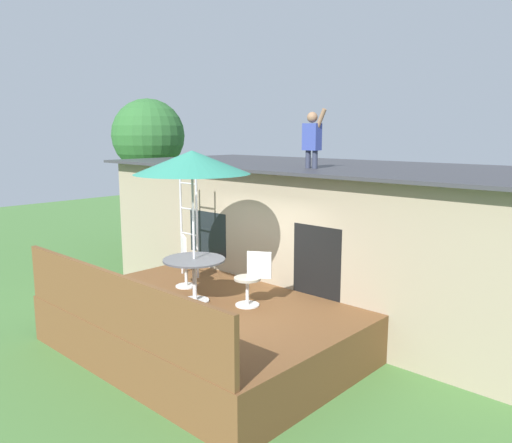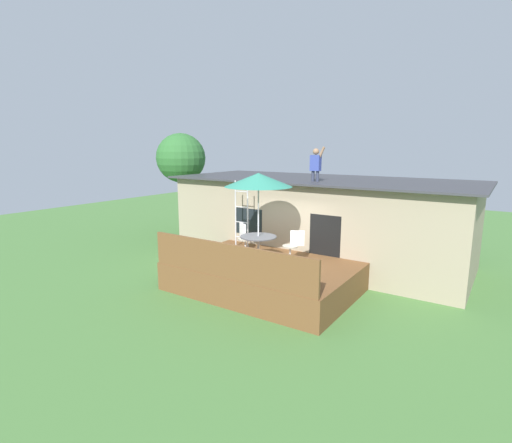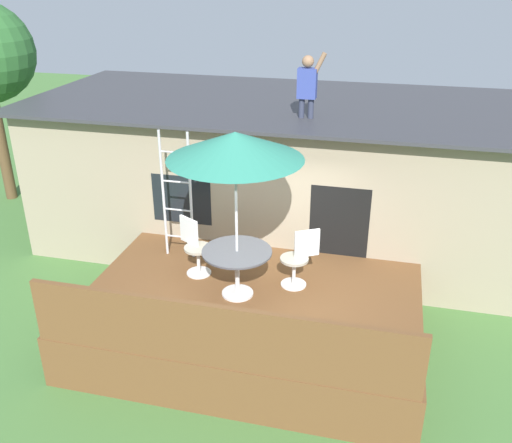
{
  "view_description": "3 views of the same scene",
  "coord_description": "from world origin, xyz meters",
  "px_view_note": "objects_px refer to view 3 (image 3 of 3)",
  "views": [
    {
      "loc": [
        6.11,
        -5.33,
        3.61
      ],
      "look_at": [
        0.12,
        1.13,
        2.07
      ],
      "focal_mm": 35.43,
      "sensor_mm": 36.0,
      "label": 1
    },
    {
      "loc": [
        5.71,
        -8.98,
        4.04
      ],
      "look_at": [
        -0.62,
        0.46,
        1.85
      ],
      "focal_mm": 27.1,
      "sensor_mm": 36.0,
      "label": 2
    },
    {
      "loc": [
        1.8,
        -6.98,
        5.38
      ],
      "look_at": [
        -0.19,
        1.06,
        1.53
      ],
      "focal_mm": 39.08,
      "sensor_mm": 36.0,
      "label": 3
    }
  ],
  "objects_px": {
    "patio_table": "(237,260)",
    "patio_chair_left": "(195,247)",
    "patio_chair_right": "(299,259)",
    "step_ladder": "(177,196)",
    "person_figure": "(308,82)",
    "patio_umbrella": "(235,146)"
  },
  "relations": [
    {
      "from": "patio_umbrella",
      "to": "patio_chair_left",
      "type": "relative_size",
      "value": 2.76
    },
    {
      "from": "person_figure",
      "to": "patio_chair_left",
      "type": "bearing_deg",
      "value": -125.96
    },
    {
      "from": "patio_chair_left",
      "to": "patio_chair_right",
      "type": "relative_size",
      "value": 1.0
    },
    {
      "from": "patio_table",
      "to": "patio_chair_left",
      "type": "bearing_deg",
      "value": 149.83
    },
    {
      "from": "patio_table",
      "to": "patio_umbrella",
      "type": "distance_m",
      "value": 1.76
    },
    {
      "from": "patio_table",
      "to": "patio_chair_right",
      "type": "height_order",
      "value": "patio_chair_right"
    },
    {
      "from": "patio_chair_left",
      "to": "patio_chair_right",
      "type": "bearing_deg",
      "value": 30.75
    },
    {
      "from": "patio_table",
      "to": "patio_chair_right",
      "type": "xyz_separation_m",
      "value": [
        0.84,
        0.51,
        -0.13
      ]
    },
    {
      "from": "patio_table",
      "to": "patio_chair_left",
      "type": "relative_size",
      "value": 1.13
    },
    {
      "from": "patio_umbrella",
      "to": "patio_chair_left",
      "type": "height_order",
      "value": "patio_umbrella"
    },
    {
      "from": "patio_chair_right",
      "to": "step_ladder",
      "type": "bearing_deg",
      "value": -43.32
    },
    {
      "from": "patio_umbrella",
      "to": "step_ladder",
      "type": "xyz_separation_m",
      "value": [
        -1.29,
        0.97,
        -1.25
      ]
    },
    {
      "from": "step_ladder",
      "to": "patio_umbrella",
      "type": "bearing_deg",
      "value": -36.94
    },
    {
      "from": "patio_umbrella",
      "to": "patio_chair_right",
      "type": "relative_size",
      "value": 2.76
    },
    {
      "from": "patio_chair_left",
      "to": "patio_umbrella",
      "type": "bearing_deg",
      "value": 0.0
    },
    {
      "from": "patio_table",
      "to": "patio_chair_left",
      "type": "distance_m",
      "value": 0.98
    },
    {
      "from": "step_ladder",
      "to": "patio_chair_left",
      "type": "relative_size",
      "value": 2.39
    },
    {
      "from": "patio_table",
      "to": "patio_chair_left",
      "type": "height_order",
      "value": "patio_chair_left"
    },
    {
      "from": "person_figure",
      "to": "patio_chair_right",
      "type": "relative_size",
      "value": 1.21
    },
    {
      "from": "patio_chair_left",
      "to": "patio_table",
      "type": "bearing_deg",
      "value": -0.0
    },
    {
      "from": "step_ladder",
      "to": "person_figure",
      "type": "xyz_separation_m",
      "value": [
        1.88,
        1.48,
        1.66
      ]
    },
    {
      "from": "patio_table",
      "to": "patio_chair_left",
      "type": "xyz_separation_m",
      "value": [
        -0.84,
        0.49,
        -0.13
      ]
    }
  ]
}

